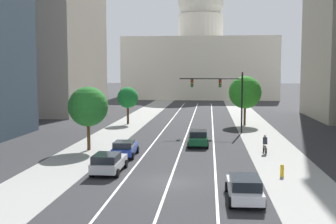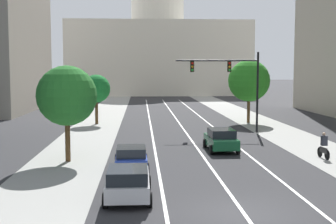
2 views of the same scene
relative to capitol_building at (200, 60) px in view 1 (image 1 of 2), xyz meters
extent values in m
plane|color=#2B2B2D|center=(0.00, -54.42, -10.74)|extent=(400.00, 400.00, 0.00)
cube|color=gray|center=(-8.69, -59.42, -10.74)|extent=(4.89, 130.00, 0.01)
cube|color=gray|center=(8.69, -59.42, -10.74)|extent=(4.89, 130.00, 0.01)
cube|color=white|center=(-3.13, -69.42, -10.73)|extent=(0.16, 90.00, 0.01)
cube|color=white|center=(0.00, -69.42, -10.73)|extent=(0.16, 90.00, 0.01)
cube|color=white|center=(3.13, -69.42, -10.73)|extent=(0.16, 90.00, 0.01)
cube|color=beige|center=(0.00, 0.00, -2.54)|extent=(40.79, 27.47, 16.41)
cylinder|color=beige|center=(0.00, 0.00, 9.18)|extent=(12.58, 12.58, 7.03)
sphere|color=beige|center=(0.00, 0.00, 16.28)|extent=(13.04, 13.04, 13.04)
cube|color=#14512D|center=(1.56, -80.18, -10.08)|extent=(1.90, 4.28, 0.69)
cube|color=black|center=(1.57, -80.37, -9.45)|extent=(1.72, 2.37, 0.57)
cylinder|color=black|center=(0.63, -78.75, -10.42)|extent=(0.23, 0.64, 0.64)
cylinder|color=black|center=(2.44, -78.71, -10.42)|extent=(0.23, 0.64, 0.64)
cylinder|color=black|center=(0.68, -81.64, -10.42)|extent=(0.23, 0.64, 0.64)
cylinder|color=black|center=(2.50, -81.60, -10.42)|extent=(0.23, 0.64, 0.64)
cube|color=#1E389E|center=(-4.69, -85.97, -10.12)|extent=(1.84, 4.32, 0.60)
cube|color=black|center=(-4.67, -86.68, -9.57)|extent=(1.65, 2.04, 0.51)
cylinder|color=black|center=(-5.59, -84.54, -10.42)|extent=(0.23, 0.64, 0.64)
cylinder|color=black|center=(-3.85, -84.50, -10.42)|extent=(0.23, 0.64, 0.64)
cylinder|color=black|center=(-5.53, -87.45, -10.42)|extent=(0.23, 0.64, 0.64)
cylinder|color=black|center=(-3.78, -87.41, -10.42)|extent=(0.23, 0.64, 0.64)
cube|color=#B2B5BA|center=(-4.69, -91.97, -10.09)|extent=(1.86, 4.48, 0.66)
cube|color=black|center=(-4.69, -92.83, -9.48)|extent=(1.71, 2.30, 0.55)
cylinder|color=black|center=(-5.62, -90.45, -10.42)|extent=(0.22, 0.64, 0.64)
cylinder|color=black|center=(-3.76, -90.45, -10.42)|extent=(0.22, 0.64, 0.64)
cylinder|color=black|center=(-5.62, -93.49, -10.42)|extent=(0.22, 0.64, 0.64)
cylinder|color=black|center=(-3.76, -93.50, -10.42)|extent=(0.22, 0.64, 0.64)
cube|color=silver|center=(4.69, -97.87, -10.13)|extent=(1.87, 4.73, 0.58)
cube|color=black|center=(4.70, -98.38, -9.55)|extent=(1.68, 2.52, 0.58)
cylinder|color=black|center=(3.77, -96.29, -10.42)|extent=(0.23, 0.64, 0.64)
cylinder|color=black|center=(5.54, -96.25, -10.42)|extent=(0.23, 0.64, 0.64)
cylinder|color=black|center=(3.83, -99.48, -10.42)|extent=(0.23, 0.64, 0.64)
cylinder|color=black|center=(5.61, -99.45, -10.42)|extent=(0.23, 0.64, 0.64)
cylinder|color=black|center=(6.55, -70.77, -7.07)|extent=(0.20, 0.20, 7.35)
cylinder|color=black|center=(2.79, -70.77, -4.18)|extent=(7.52, 0.14, 0.14)
cube|color=black|center=(3.92, -70.77, -4.73)|extent=(0.32, 0.28, 0.96)
sphere|color=red|center=(3.92, -70.92, -4.43)|extent=(0.20, 0.20, 0.20)
sphere|color=orange|center=(3.92, -70.92, -4.73)|extent=(0.20, 0.20, 0.20)
sphere|color=green|center=(3.92, -70.92, -5.03)|extent=(0.20, 0.20, 0.20)
cube|color=black|center=(0.53, -70.77, -4.73)|extent=(0.32, 0.28, 0.96)
sphere|color=red|center=(0.53, -70.92, -4.43)|extent=(0.20, 0.20, 0.20)
sphere|color=orange|center=(0.53, -70.92, -4.73)|extent=(0.20, 0.20, 0.20)
sphere|color=green|center=(0.53, -70.92, -5.03)|extent=(0.20, 0.20, 0.20)
cylinder|color=yellow|center=(7.81, -92.14, -10.39)|extent=(0.26, 0.26, 0.70)
sphere|color=yellow|center=(7.81, -92.14, -9.96)|extent=(0.26, 0.26, 0.26)
cylinder|color=yellow|center=(7.81, -92.30, -10.36)|extent=(0.10, 0.12, 0.10)
cylinder|color=black|center=(7.74, -84.02, -10.41)|extent=(0.09, 0.66, 0.66)
cylinder|color=black|center=(7.68, -82.98, -10.41)|extent=(0.09, 0.66, 0.66)
cube|color=black|center=(7.71, -83.50, -10.19)|extent=(0.12, 1.00, 0.36)
cube|color=#262833|center=(7.71, -83.55, -9.56)|extent=(0.38, 0.30, 0.64)
sphere|color=tan|center=(7.71, -83.48, -9.13)|extent=(0.22, 0.22, 0.22)
cylinder|color=#51381E|center=(-8.79, -63.56, -9.38)|extent=(0.32, 0.32, 2.73)
sphere|color=#1C792F|center=(-8.79, -63.56, -6.98)|extent=(2.95, 2.95, 2.95)
cylinder|color=#51381E|center=(-8.70, -83.48, -9.33)|extent=(0.32, 0.32, 2.83)
sphere|color=#257028|center=(-8.70, -83.48, -6.60)|extent=(3.76, 3.76, 3.76)
cylinder|color=#51381E|center=(7.53, -63.22, -9.25)|extent=(0.32, 0.32, 2.99)
sphere|color=#2D8924|center=(7.53, -63.22, -6.18)|extent=(4.49, 4.49, 4.49)
camera|label=1|loc=(2.63, -122.16, -3.29)|focal=45.27mm
camera|label=2|loc=(-4.10, -112.41, -4.97)|focal=49.38mm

